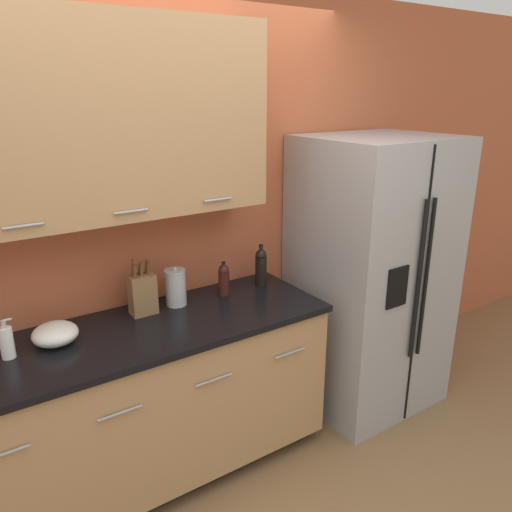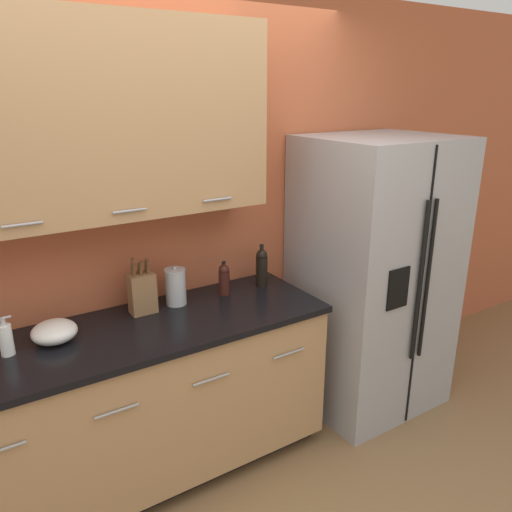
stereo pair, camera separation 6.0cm
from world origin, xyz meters
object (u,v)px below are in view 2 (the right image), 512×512
object	(u,v)px
knife_block	(142,292)
steel_canister	(176,287)
oil_bottle	(224,279)
wine_bottle	(262,267)
mixing_bowl	(54,332)
refrigerator	(373,276)
soap_dispenser	(6,339)

from	to	relation	value
knife_block	steel_canister	world-z (taller)	knife_block
knife_block	oil_bottle	xyz separation A→B (m)	(0.49, -0.02, -0.02)
knife_block	steel_canister	size ratio (longest dim) A/B	1.41
wine_bottle	mixing_bowl	bearing A→B (deg)	-176.90
oil_bottle	steel_canister	bearing A→B (deg)	175.45
knife_block	mixing_bowl	world-z (taller)	knife_block
refrigerator	knife_block	world-z (taller)	refrigerator
refrigerator	wine_bottle	world-z (taller)	refrigerator
knife_block	oil_bottle	world-z (taller)	knife_block
oil_bottle	mixing_bowl	distance (m)	0.96
knife_block	wine_bottle	xyz separation A→B (m)	(0.74, -0.02, 0.01)
refrigerator	soap_dispenser	distance (m)	2.15
oil_bottle	mixing_bowl	bearing A→B (deg)	-175.77
refrigerator	wine_bottle	distance (m)	0.77
oil_bottle	knife_block	bearing A→B (deg)	178.16
soap_dispenser	oil_bottle	size ratio (longest dim) A/B	0.93
knife_block	soap_dispenser	size ratio (longest dim) A/B	1.68
refrigerator	oil_bottle	size ratio (longest dim) A/B	8.91
knife_block	wine_bottle	world-z (taller)	knife_block
refrigerator	knife_block	distance (m)	1.50
knife_block	soap_dispenser	bearing A→B (deg)	-171.49
wine_bottle	mixing_bowl	world-z (taller)	wine_bottle
knife_block	soap_dispenser	world-z (taller)	knife_block
refrigerator	knife_block	bearing A→B (deg)	171.24
soap_dispenser	oil_bottle	distance (m)	1.16
wine_bottle	steel_canister	xyz separation A→B (m)	(-0.55, 0.03, -0.02)
refrigerator	mixing_bowl	xyz separation A→B (m)	(-1.94, 0.14, 0.07)
knife_block	mixing_bowl	bearing A→B (deg)	-169.56
knife_block	oil_bottle	size ratio (longest dim) A/B	1.55
steel_canister	soap_dispenser	bearing A→B (deg)	-172.88
refrigerator	oil_bottle	bearing A→B (deg)	167.90
oil_bottle	mixing_bowl	xyz separation A→B (m)	(-0.95, -0.07, -0.05)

